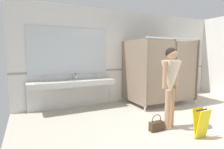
{
  "coord_description": "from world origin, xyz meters",
  "views": [
    {
      "loc": [
        -3.26,
        -2.39,
        1.56
      ],
      "look_at": [
        -1.48,
        1.39,
        1.09
      ],
      "focal_mm": 29.19,
      "sensor_mm": 36.0,
      "label": 1
    }
  ],
  "objects": [
    {
      "name": "wall_back_tile_band",
      "position": [
        0.0,
        2.89,
        1.05
      ],
      "size": [
        7.41,
        0.01,
        0.06
      ],
      "primitive_type": "cube",
      "color": "#9E937F",
      "rests_on": "wall_back"
    },
    {
      "name": "bathroom_stalls",
      "position": [
        0.56,
        2.0,
        1.05
      ],
      "size": [
        1.99,
        1.37,
        2.01
      ],
      "color": "#84705B",
      "rests_on": "ground_plane"
    },
    {
      "name": "wet_floor_sign",
      "position": [
        -0.38,
        -0.16,
        0.29
      ],
      "size": [
        0.28,
        0.19,
        0.55
      ],
      "color": "yellow",
      "rests_on": "ground_plane"
    },
    {
      "name": "handbag",
      "position": [
        -0.92,
        0.45,
        0.11
      ],
      "size": [
        0.3,
        0.13,
        0.34
      ],
      "color": "#3F2D1E",
      "rests_on": "ground_plane"
    },
    {
      "name": "mirror_panel",
      "position": [
        -2.12,
        2.88,
        1.64
      ],
      "size": [
        2.26,
        0.02,
        1.34
      ],
      "primitive_type": "cube",
      "color": "silver",
      "rests_on": "wall_back"
    },
    {
      "name": "wall_back",
      "position": [
        0.0,
        2.95,
        1.47
      ],
      "size": [
        7.41,
        0.12,
        2.94
      ],
      "primitive_type": "cube",
      "color": "silver",
      "rests_on": "ground_plane"
    },
    {
      "name": "soap_dispenser",
      "position": [
        -1.98,
        2.76,
        0.9
      ],
      "size": [
        0.07,
        0.07,
        0.18
      ],
      "color": "white",
      "rests_on": "vanity_counter"
    },
    {
      "name": "floor_drain_cover",
      "position": [
        -0.42,
        0.15,
        0.0
      ],
      "size": [
        0.14,
        0.14,
        0.01
      ],
      "primitive_type": "cylinder",
      "color": "#B7BABF",
      "rests_on": "ground_plane"
    },
    {
      "name": "person_standing",
      "position": [
        -0.59,
        0.44,
        1.08
      ],
      "size": [
        0.56,
        0.51,
        1.69
      ],
      "color": "tan",
      "rests_on": "ground_plane"
    },
    {
      "name": "ground_plane",
      "position": [
        0.0,
        0.0,
        -0.05
      ],
      "size": [
        7.41,
        6.39,
        0.1
      ],
      "primitive_type": "cube",
      "color": "#B2A899"
    },
    {
      "name": "vanity_counter",
      "position": [
        -2.12,
        2.68,
        0.6
      ],
      "size": [
        2.36,
        0.55,
        0.93
      ],
      "color": "silver",
      "rests_on": "ground_plane"
    }
  ]
}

